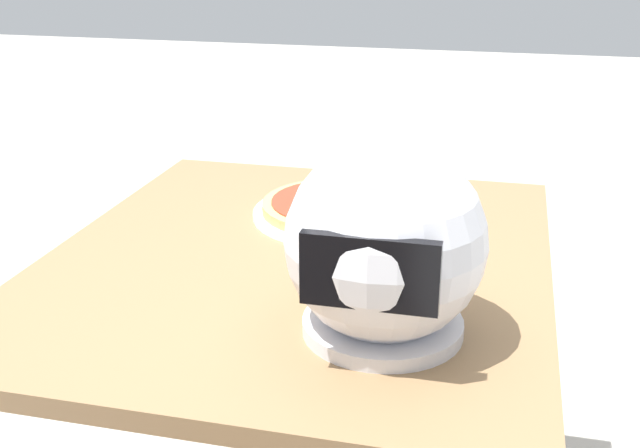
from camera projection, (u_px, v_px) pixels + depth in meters
The scene contains 4 objects.
dining_table at pixel (299, 304), 1.36m from camera, with size 0.83×0.97×0.71m.
pizza_plate at pixel (339, 214), 1.49m from camera, with size 0.33×0.33×0.01m, color white.
pizza at pixel (340, 204), 1.49m from camera, with size 0.29×0.29×0.05m.
motorcycle_helmet at pixel (385, 246), 1.03m from camera, with size 0.27×0.27×0.27m.
Camera 1 is at (-0.32, 1.18, 1.23)m, focal length 44.29 mm.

